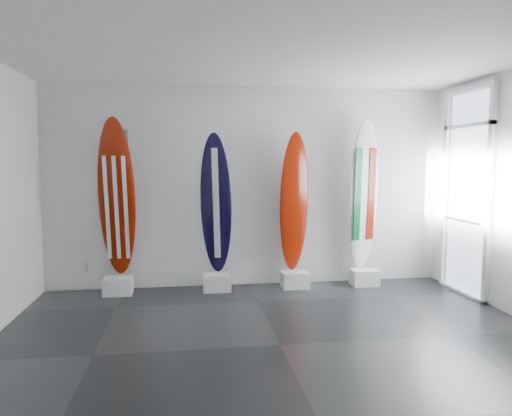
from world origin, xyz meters
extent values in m
plane|color=black|center=(0.00, 0.00, 0.00)|extent=(6.00, 6.00, 0.00)
plane|color=white|center=(0.00, 0.00, 3.00)|extent=(6.00, 6.00, 0.00)
plane|color=white|center=(0.00, 2.50, 1.50)|extent=(6.00, 0.00, 6.00)
plane|color=white|center=(0.00, -2.50, 1.50)|extent=(6.00, 0.00, 6.00)
cube|color=white|center=(-1.91, 2.18, 0.12)|extent=(0.40, 0.30, 0.24)
ellipsoid|color=maroon|center=(-1.91, 2.28, 1.37)|extent=(0.53, 0.44, 2.26)
cube|color=white|center=(-0.51, 2.18, 0.12)|extent=(0.40, 0.30, 0.24)
ellipsoid|color=black|center=(-0.51, 2.28, 1.27)|extent=(0.53, 0.40, 2.06)
cube|color=white|center=(0.65, 2.18, 0.12)|extent=(0.40, 0.30, 0.24)
ellipsoid|color=maroon|center=(0.65, 2.28, 1.28)|extent=(0.50, 0.29, 2.08)
cube|color=white|center=(1.74, 2.18, 0.12)|extent=(0.40, 0.30, 0.24)
ellipsoid|color=white|center=(1.74, 2.28, 1.39)|extent=(0.54, 0.29, 2.30)
cube|color=silver|center=(-2.45, 2.48, 0.35)|extent=(0.09, 0.02, 0.13)
camera|label=1|loc=(-0.91, -4.64, 1.86)|focal=33.37mm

